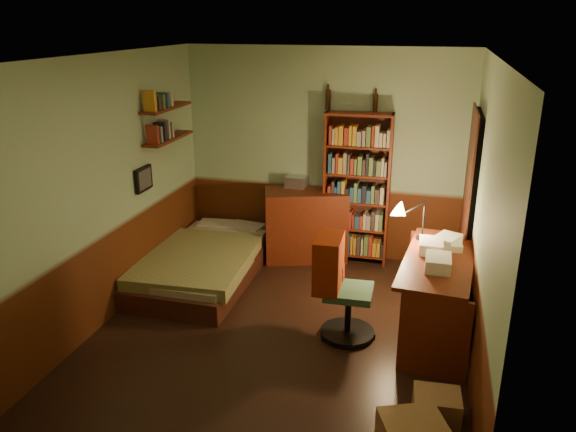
% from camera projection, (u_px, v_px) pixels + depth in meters
% --- Properties ---
extents(floor, '(3.50, 4.00, 0.02)m').
position_uv_depth(floor, '(282.00, 330.00, 5.55)').
color(floor, black).
rests_on(floor, ground).
extents(ceiling, '(3.50, 4.00, 0.02)m').
position_uv_depth(ceiling, '(280.00, 55.00, 4.67)').
color(ceiling, silver).
rests_on(ceiling, wall_back).
extents(wall_back, '(3.50, 0.02, 2.60)m').
position_uv_depth(wall_back, '(325.00, 155.00, 6.94)').
color(wall_back, '#95B58D').
rests_on(wall_back, ground).
extents(wall_left, '(0.02, 4.00, 2.60)m').
position_uv_depth(wall_left, '(109.00, 190.00, 5.53)').
color(wall_left, '#95B58D').
rests_on(wall_left, ground).
extents(wall_right, '(0.02, 4.00, 2.60)m').
position_uv_depth(wall_right, '(484.00, 221.00, 4.68)').
color(wall_right, '#95B58D').
rests_on(wall_right, ground).
extents(wall_front, '(3.50, 0.02, 2.60)m').
position_uv_depth(wall_front, '(189.00, 309.00, 3.28)').
color(wall_front, '#95B58D').
rests_on(wall_front, ground).
extents(doorway, '(0.06, 0.90, 2.00)m').
position_uv_depth(doorway, '(469.00, 207.00, 5.97)').
color(doorway, black).
rests_on(doorway, ground).
extents(door_trim, '(0.02, 0.98, 2.08)m').
position_uv_depth(door_trim, '(466.00, 207.00, 5.98)').
color(door_trim, '#3A1A11').
rests_on(door_trim, ground).
extents(bed, '(1.12, 2.09, 0.62)m').
position_uv_depth(bed, '(205.00, 252.00, 6.56)').
color(bed, olive).
rests_on(bed, ground).
extents(dresser, '(1.11, 0.79, 0.90)m').
position_uv_depth(dresser, '(306.00, 225.00, 7.04)').
color(dresser, '#591E0E').
rests_on(dresser, ground).
extents(mini_stereo, '(0.26, 0.21, 0.14)m').
position_uv_depth(mini_stereo, '(296.00, 182.00, 7.02)').
color(mini_stereo, '#B2B2B7').
rests_on(mini_stereo, dresser).
extents(bookshelf, '(0.81, 0.28, 1.86)m').
position_uv_depth(bookshelf, '(356.00, 190.00, 6.81)').
color(bookshelf, '#591E0E').
rests_on(bookshelf, ground).
extents(bottle_left, '(0.08, 0.08, 0.24)m').
position_uv_depth(bottle_left, '(328.00, 100.00, 6.65)').
color(bottle_left, black).
rests_on(bottle_left, bookshelf).
extents(bottle_right, '(0.07, 0.07, 0.21)m').
position_uv_depth(bottle_right, '(375.00, 103.00, 6.52)').
color(bottle_right, black).
rests_on(bottle_right, bookshelf).
extents(desk, '(0.75, 1.54, 0.80)m').
position_uv_depth(desk, '(435.00, 297.00, 5.34)').
color(desk, '#591E0E').
rests_on(desk, ground).
extents(paper_stack, '(0.30, 0.34, 0.11)m').
position_uv_depth(paper_stack, '(447.00, 241.00, 5.46)').
color(paper_stack, silver).
rests_on(paper_stack, desk).
extents(desk_lamp, '(0.26, 0.26, 0.69)m').
position_uv_depth(desk_lamp, '(425.00, 207.00, 5.54)').
color(desk_lamp, black).
rests_on(desk_lamp, desk).
extents(office_chair, '(0.49, 0.44, 0.96)m').
position_uv_depth(office_chair, '(349.00, 291.00, 5.27)').
color(office_chair, '#355C40').
rests_on(office_chair, ground).
extents(red_jacket, '(0.35, 0.49, 0.52)m').
position_uv_depth(red_jacket, '(341.00, 222.00, 4.90)').
color(red_jacket, '#932709').
rests_on(red_jacket, office_chair).
extents(wall_shelf_lower, '(0.20, 0.90, 0.03)m').
position_uv_depth(wall_shelf_lower, '(169.00, 138.00, 6.41)').
color(wall_shelf_lower, '#591E0E').
rests_on(wall_shelf_lower, wall_left).
extents(wall_shelf_upper, '(0.20, 0.90, 0.03)m').
position_uv_depth(wall_shelf_upper, '(166.00, 108.00, 6.29)').
color(wall_shelf_upper, '#591E0E').
rests_on(wall_shelf_upper, wall_left).
extents(framed_picture, '(0.04, 0.32, 0.26)m').
position_uv_depth(framed_picture, '(143.00, 179.00, 6.09)').
color(framed_picture, black).
rests_on(framed_picture, wall_left).
extents(cardboard_box_b, '(0.37, 0.31, 0.25)m').
position_uv_depth(cardboard_box_b, '(436.00, 408.00, 4.24)').
color(cardboard_box_b, '#9E784C').
rests_on(cardboard_box_b, ground).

